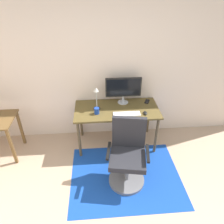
% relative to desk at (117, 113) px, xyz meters
% --- Properties ---
extents(wall_back, '(6.00, 0.10, 2.60)m').
position_rel_desk_xyz_m(wall_back, '(-0.19, 0.41, 0.64)').
color(wall_back, beige).
rests_on(wall_back, ground).
extents(area_rug, '(1.65, 1.30, 0.01)m').
position_rel_desk_xyz_m(area_rug, '(0.07, -0.77, -0.66)').
color(area_rug, '#15409C').
rests_on(area_rug, ground).
extents(desk, '(1.39, 0.68, 0.74)m').
position_rel_desk_xyz_m(desk, '(0.00, 0.00, 0.00)').
color(desk, brown).
rests_on(desk, ground).
extents(monitor, '(0.60, 0.18, 0.46)m').
position_rel_desk_xyz_m(monitor, '(0.13, 0.20, 0.35)').
color(monitor, '#B2B2B7').
rests_on(monitor, desk).
extents(keyboard, '(0.43, 0.13, 0.02)m').
position_rel_desk_xyz_m(keyboard, '(0.14, -0.19, 0.08)').
color(keyboard, white).
rests_on(keyboard, desk).
extents(computer_mouse, '(0.06, 0.10, 0.03)m').
position_rel_desk_xyz_m(computer_mouse, '(0.44, -0.19, 0.09)').
color(computer_mouse, black).
rests_on(computer_mouse, desk).
extents(coffee_cup, '(0.08, 0.08, 0.10)m').
position_rel_desk_xyz_m(coffee_cup, '(-0.33, -0.12, 0.13)').
color(coffee_cup, '#193A97').
rests_on(coffee_cup, desk).
extents(cell_phone, '(0.12, 0.16, 0.01)m').
position_rel_desk_xyz_m(cell_phone, '(0.55, 0.19, 0.08)').
color(cell_phone, black).
rests_on(cell_phone, desk).
extents(desk_lamp, '(0.11, 0.11, 0.38)m').
position_rel_desk_xyz_m(desk_lamp, '(-0.33, 0.03, 0.32)').
color(desk_lamp, black).
rests_on(desk_lamp, desk).
extents(office_chair, '(0.62, 0.56, 1.00)m').
position_rel_desk_xyz_m(office_chair, '(0.08, -0.81, -0.24)').
color(office_chair, slate).
rests_on(office_chair, ground).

